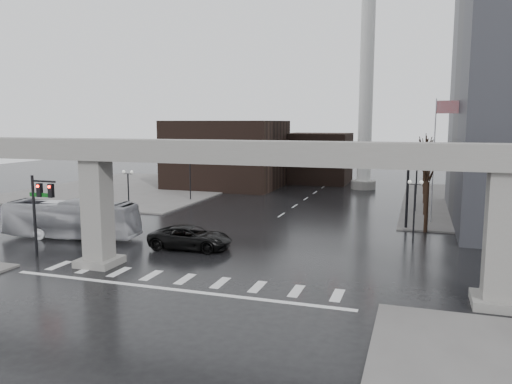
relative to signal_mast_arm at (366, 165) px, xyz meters
The scene contains 22 objects.
ground 21.64m from the signal_mast_arm, 115.57° to the right, with size 160.00×160.00×0.00m, color black.
sidewalk_nw 39.41m from the signal_mast_arm, 153.82° to the left, with size 28.00×36.00×0.15m, color slate.
elevated_guideway 20.35m from the signal_mast_arm, 112.35° to the right, with size 48.00×2.60×8.70m.
building_far_left 32.68m from the signal_mast_arm, 134.74° to the left, with size 16.00×14.00×10.00m, color black.
building_far_mid 35.02m from the signal_mast_arm, 108.32° to the left, with size 10.00×10.00×8.00m, color black.
smokestack 28.38m from the signal_mast_arm, 96.28° to the left, with size 3.60×3.60×30.00m.
signal_mast_arm is the anchor object (origin of this frame).
signal_left_pole 28.09m from the signal_mast_arm, 139.26° to the right, with size 2.30×0.30×6.00m.
flagpole_assembly 7.27m from the signal_mast_arm, 26.93° to the left, with size 2.06×0.12×12.00m.
lamp_right_0 6.99m from the signal_mast_arm, 46.80° to the right, with size 1.22×0.32×5.11m.
lamp_right_1 10.51m from the signal_mast_arm, 63.90° to the left, with size 1.22×0.32×5.11m.
lamp_right_2 23.75m from the signal_mast_arm, 79.01° to the left, with size 1.22×0.32×5.11m.
lamp_left_0 23.12m from the signal_mast_arm, 167.96° to the right, with size 1.22×0.32×5.11m.
lamp_left_1 24.42m from the signal_mast_arm, 157.75° to the left, with size 1.22×0.32×5.11m.
lamp_left_2 32.40m from the signal_mast_arm, 134.11° to the left, with size 1.22×0.32×5.11m.
tree_right_0 6.37m from the signal_mast_arm, ahead, with size 1.09×1.58×7.50m.
tree_right_1 9.57m from the signal_mast_arm, 52.50° to the left, with size 1.09×1.61×7.67m.
tree_right_2 16.45m from the signal_mast_arm, 70.00° to the left, with size 1.10×1.63×7.85m.
tree_right_3 24.04m from the signal_mast_arm, 76.58° to the left, with size 1.11×1.66×8.02m.
tree_right_4 31.83m from the signal_mast_arm, 79.94° to the left, with size 1.12×1.69×8.19m.
pickup_truck 18.17m from the signal_mast_arm, 133.15° to the right, with size 2.97×6.45×1.79m, color black.
city_bus 26.72m from the signal_mast_arm, 151.48° to the right, with size 2.74×11.70×3.26m, color silver.
Camera 1 is at (13.71, -28.42, 9.81)m, focal length 35.00 mm.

